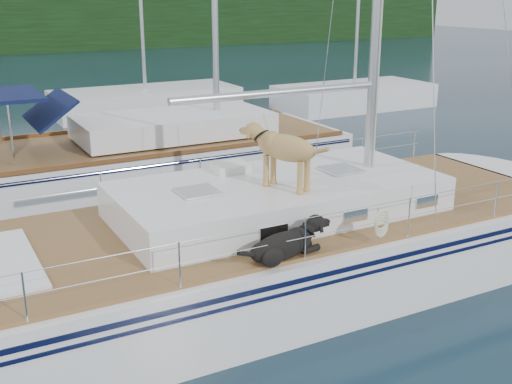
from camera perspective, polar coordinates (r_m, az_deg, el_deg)
ground at (r=10.55m, az=-1.90°, el=-8.99°), size 120.00×120.00×0.00m
main_sailboat at (r=10.30m, az=-1.45°, el=-5.52°), size 12.00×3.84×14.01m
neighbor_sailboat at (r=16.24m, az=-10.80°, el=2.68°), size 11.00×3.50×13.30m
bg_boat_center at (r=26.15m, az=-9.77°, el=7.95°), size 7.20×3.00×11.65m
bg_boat_east at (r=27.21m, az=8.70°, el=8.38°), size 6.40×3.00×11.65m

